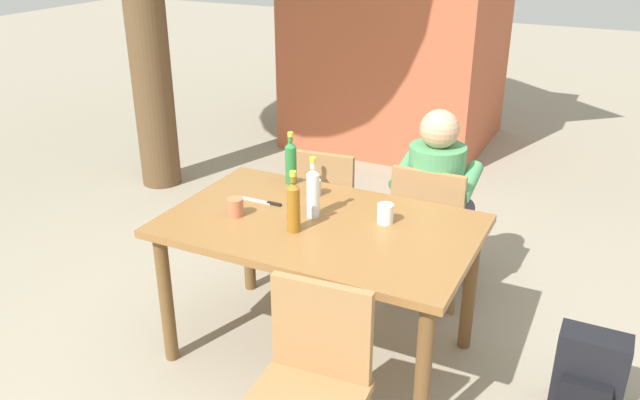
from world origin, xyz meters
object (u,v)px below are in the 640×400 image
object	(u,v)px
chair_near_right	(310,382)
cup_white	(385,214)
cup_steel	(315,188)
chair_far_right	(431,226)
backpack_by_near_side	(589,375)
person_in_white_shirt	(438,193)
dining_table	(320,240)
bottle_green	(291,162)
chair_far_left	(327,204)
table_knife	(264,202)
cup_terracotta	(235,207)
bottle_clear	(313,191)
bottle_amber	(294,206)

from	to	relation	value
chair_near_right	cup_white	world-z (taller)	same
cup_steel	cup_white	bearing A→B (deg)	-17.91
chair_far_right	backpack_by_near_side	distance (m)	1.19
person_in_white_shirt	backpack_by_near_side	xyz separation A→B (m)	(0.98, -0.73, -0.46)
dining_table	bottle_green	xyz separation A→B (m)	(-0.37, 0.38, 0.23)
dining_table	bottle_green	size ratio (longest dim) A/B	5.10
chair_far_left	cup_steel	bearing A→B (deg)	-71.76
chair_near_right	cup_steel	size ratio (longest dim) A/B	9.81
dining_table	backpack_by_near_side	bearing A→B (deg)	6.51
chair_far_left	table_knife	world-z (taller)	chair_far_left
bottle_green	cup_white	xyz separation A→B (m)	(0.66, -0.25, -0.08)
person_in_white_shirt	cup_steel	xyz separation A→B (m)	(-0.52, -0.59, 0.16)
bottle_green	cup_steel	bearing A→B (deg)	-26.37
chair_far_right	backpack_by_near_side	size ratio (longest dim) A/B	2.09
table_knife	backpack_by_near_side	xyz separation A→B (m)	(1.68, 0.07, -0.58)
cup_terracotta	chair_far_right	bearing A→B (deg)	49.56
chair_far_right	backpack_by_near_side	bearing A→B (deg)	-32.56
bottle_green	cup_terracotta	size ratio (longest dim) A/B	3.23
chair_near_right	cup_steel	world-z (taller)	chair_near_right
dining_table	bottle_clear	bearing A→B (deg)	142.19
dining_table	backpack_by_near_side	distance (m)	1.41
dining_table	chair_near_right	size ratio (longest dim) A/B	1.75
chair_near_right	bottle_green	distance (m)	1.42
chair_far_left	chair_near_right	xyz separation A→B (m)	(0.67, -1.55, 0.00)
chair_near_right	cup_white	size ratio (longest dim) A/B	8.89
cup_terracotta	backpack_by_near_side	distance (m)	1.86
cup_white	backpack_by_near_side	bearing A→B (deg)	0.68
dining_table	cup_steel	size ratio (longest dim) A/B	17.14
person_in_white_shirt	cup_white	xyz separation A→B (m)	(-0.05, -0.74, 0.17)
bottle_clear	cup_steel	xyz separation A→B (m)	(-0.11, 0.24, -0.09)
bottle_amber	bottle_clear	bearing A→B (deg)	87.23
bottle_amber	cup_terracotta	bearing A→B (deg)	176.52
chair_far_right	chair_far_left	world-z (taller)	same
cup_steel	backpack_by_near_side	xyz separation A→B (m)	(1.49, -0.14, -0.62)
cup_steel	table_knife	world-z (taller)	cup_steel
chair_far_left	cup_white	world-z (taller)	same
bottle_green	table_knife	world-z (taller)	bottle_green
person_in_white_shirt	bottle_amber	world-z (taller)	person_in_white_shirt
chair_far_right	bottle_clear	world-z (taller)	bottle_clear
chair_far_right	chair_near_right	size ratio (longest dim) A/B	1.00
bottle_clear	table_knife	world-z (taller)	bottle_clear
bottle_clear	backpack_by_near_side	xyz separation A→B (m)	(1.38, 0.10, -0.71)
bottle_amber	chair_far_right	bearing A→B (deg)	65.50
person_in_white_shirt	table_knife	bearing A→B (deg)	-131.53
chair_far_left	person_in_white_shirt	world-z (taller)	person_in_white_shirt
chair_far_right	backpack_by_near_side	world-z (taller)	chair_far_right
chair_far_right	cup_white	size ratio (longest dim) A/B	8.89
chair_far_left	bottle_clear	distance (m)	0.88
chair_far_left	cup_steel	world-z (taller)	chair_far_left
bottle_green	chair_near_right	bearing A→B (deg)	-58.61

